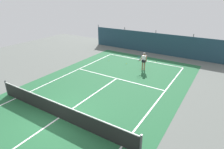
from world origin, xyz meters
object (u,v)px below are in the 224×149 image
tennis_ball_midcourt (109,60)px  parked_car (170,43)px  tennis_player (144,60)px  tennis_ball_by_sideline (155,62)px  tennis_net (58,110)px  tennis_ball_near_player (126,63)px

tennis_ball_midcourt → parked_car: (4.17, 7.87, 0.81)m
tennis_ball_midcourt → tennis_player: bearing=-8.4°
tennis_player → tennis_ball_by_sideline: tennis_player is taller
tennis_ball_by_sideline → tennis_ball_midcourt: bearing=-154.9°
tennis_net → tennis_player: 9.40m
tennis_ball_midcourt → tennis_ball_by_sideline: bearing=25.1°
tennis_ball_midcourt → tennis_ball_by_sideline: size_ratio=1.00×
tennis_player → tennis_ball_midcourt: tennis_player is taller
tennis_net → tennis_ball_midcourt: tennis_net is taller
tennis_ball_near_player → tennis_ball_midcourt: same height
tennis_ball_near_player → parked_car: (2.12, 7.79, 0.81)m
tennis_ball_by_sideline → parked_car: size_ratio=0.02×
tennis_player → tennis_ball_near_player: (-2.13, 0.70, -0.93)m
tennis_ball_near_player → tennis_player: bearing=-18.3°
tennis_ball_by_sideline → parked_car: bearing=92.2°
tennis_net → tennis_ball_near_player: tennis_net is taller
tennis_ball_midcourt → parked_car: bearing=62.1°
tennis_ball_by_sideline → tennis_player: bearing=-94.6°
tennis_ball_midcourt → tennis_net: bearing=-72.8°
parked_car → tennis_player: bearing=-93.5°
tennis_player → tennis_ball_by_sideline: (0.22, 2.67, -0.93)m
tennis_player → tennis_net: bearing=82.3°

